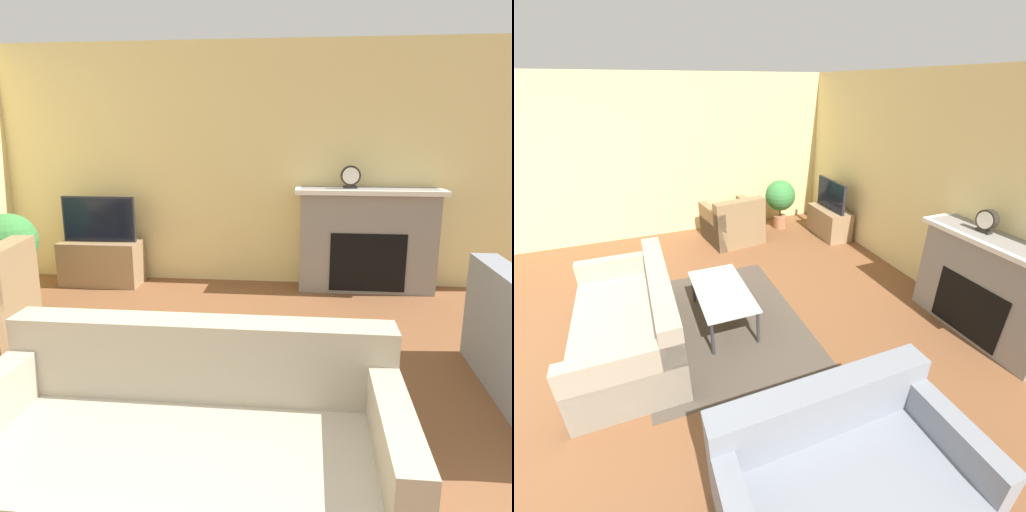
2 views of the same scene
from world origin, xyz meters
TOP-DOWN VIEW (x-y plane):
  - wall_back at (0.00, 4.82)m, footprint 8.92×0.06m
  - area_rug at (0.02, 1.99)m, footprint 2.32×1.77m
  - fireplace at (1.27, 4.59)m, footprint 1.59×0.45m
  - tv_stand at (-1.75, 4.49)m, footprint 0.90×0.44m
  - tv at (-1.75, 4.49)m, footprint 0.84×0.06m
  - couch_sectional at (0.10, 1.03)m, footprint 1.90×0.97m
  - coffee_table at (0.02, 2.02)m, footprint 1.12×0.57m
  - potted_plant at (-2.42, 3.81)m, footprint 0.56×0.56m
  - mantel_clock at (1.06, 4.59)m, footprint 0.21×0.07m

SIDE VIEW (x-z plane):
  - area_rug at x=0.02m, z-range 0.00..0.00m
  - tv_stand at x=-1.75m, z-range 0.00..0.51m
  - couch_sectional at x=0.10m, z-range -0.12..0.70m
  - coffee_table at x=0.02m, z-range 0.17..0.59m
  - fireplace at x=1.27m, z-range 0.03..1.16m
  - potted_plant at x=-2.42m, z-range 0.14..1.06m
  - tv at x=-1.75m, z-range 0.51..1.02m
  - mantel_clock at x=1.06m, z-range 1.14..1.38m
  - wall_back at x=0.00m, z-range 0.00..2.70m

